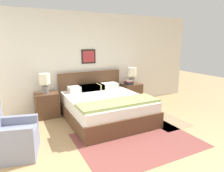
% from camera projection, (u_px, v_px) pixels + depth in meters
% --- Properties ---
extents(ground_plane, '(16.00, 16.00, 0.00)m').
position_uv_depth(ground_plane, '(145.00, 160.00, 3.18)').
color(ground_plane, tan).
extents(wall_back, '(7.18, 0.09, 2.60)m').
position_uv_depth(wall_back, '(83.00, 62.00, 5.44)').
color(wall_back, silver).
rests_on(wall_back, ground_plane).
extents(area_rug_main, '(2.21, 1.66, 0.01)m').
position_uv_depth(area_rug_main, '(137.00, 140.00, 3.80)').
color(area_rug_main, brown).
rests_on(area_rug_main, ground_plane).
extents(area_rug_bedside, '(0.76, 1.50, 0.01)m').
position_uv_depth(area_rug_bedside, '(159.00, 117.00, 4.93)').
color(area_rug_bedside, '#897556').
rests_on(area_rug_bedside, ground_plane).
extents(bed, '(1.77, 2.05, 1.04)m').
position_uv_depth(bed, '(105.00, 106.00, 4.79)').
color(bed, brown).
rests_on(bed, ground_plane).
extents(armchair, '(0.82, 0.79, 0.90)m').
position_uv_depth(armchair, '(12.00, 139.00, 3.22)').
color(armchair, gray).
rests_on(armchair, ground_plane).
extents(nightstand_near_window, '(0.55, 0.47, 0.61)m').
position_uv_depth(nightstand_near_window, '(47.00, 105.00, 4.93)').
color(nightstand_near_window, brown).
rests_on(nightstand_near_window, ground_plane).
extents(nightstand_by_door, '(0.55, 0.47, 0.61)m').
position_uv_depth(nightstand_by_door, '(131.00, 94.00, 6.01)').
color(nightstand_by_door, brown).
rests_on(nightstand_by_door, ground_plane).
extents(table_lamp_near_window, '(0.25, 0.25, 0.49)m').
position_uv_depth(table_lamp_near_window, '(45.00, 81.00, 4.78)').
color(table_lamp_near_window, slate).
rests_on(table_lamp_near_window, nightstand_near_window).
extents(table_lamp_by_door, '(0.25, 0.25, 0.49)m').
position_uv_depth(table_lamp_by_door, '(132.00, 74.00, 5.87)').
color(table_lamp_by_door, slate).
rests_on(table_lamp_by_door, nightstand_by_door).
extents(book_thick_bottom, '(0.20, 0.29, 0.04)m').
position_uv_depth(book_thick_bottom, '(129.00, 84.00, 5.85)').
color(book_thick_bottom, '#232328').
rests_on(book_thick_bottom, nightstand_by_door).
extents(book_hardcover_middle, '(0.22, 0.25, 0.04)m').
position_uv_depth(book_hardcover_middle, '(129.00, 82.00, 5.84)').
color(book_hardcover_middle, '#232328').
rests_on(book_hardcover_middle, book_thick_bottom).
extents(book_novel_upper, '(0.15, 0.20, 0.03)m').
position_uv_depth(book_novel_upper, '(129.00, 81.00, 5.83)').
color(book_novel_upper, '#B7332D').
rests_on(book_novel_upper, book_hardcover_middle).
extents(book_slim_near_top, '(0.15, 0.20, 0.03)m').
position_uv_depth(book_slim_near_top, '(129.00, 80.00, 5.83)').
color(book_slim_near_top, silver).
rests_on(book_slim_near_top, book_novel_upper).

